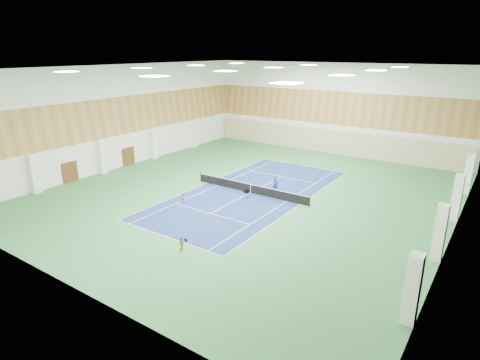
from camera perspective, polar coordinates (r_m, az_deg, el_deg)
name	(u,v)px	position (r m, az deg, el deg)	size (l,w,h in m)	color
ground	(250,193)	(39.98, 1.50, -1.85)	(40.00, 40.00, 0.00)	#2F6D3A
room_shell	(251,134)	(38.34, 1.58, 6.61)	(36.00, 40.00, 12.00)	white
wood_cladding	(251,113)	(38.00, 1.60, 9.57)	(36.00, 40.00, 8.00)	#B17B41
ceiling_light_grid	(252,69)	(37.61, 1.66, 15.48)	(21.40, 25.40, 0.06)	white
court_surface	(250,193)	(39.97, 1.50, -1.84)	(10.97, 23.77, 0.01)	navy
tennis_balls_scatter	(250,192)	(39.96, 1.50, -1.79)	(10.57, 22.77, 0.07)	#D6F129
tennis_net	(251,188)	(39.79, 1.51, -1.10)	(12.80, 0.10, 1.10)	black
back_curtain	(329,141)	(56.51, 12.55, 5.38)	(35.40, 0.16, 3.20)	#C6B793
door_left_a	(70,172)	(46.69, -23.02, 1.05)	(0.08, 1.80, 2.20)	#593319
door_left_b	(128,156)	(51.20, -15.58, 3.26)	(0.08, 1.80, 2.20)	#593319
coach	(275,184)	(40.35, 5.00, -0.52)	(0.58, 0.38, 1.59)	#204796
child_court	(183,197)	(37.75, -8.10, -2.44)	(0.49, 0.38, 1.01)	gray
child_apron	(181,243)	(29.15, -8.35, -8.83)	(0.62, 0.26, 1.06)	tan
ball_cart	(247,194)	(38.45, 0.99, -2.01)	(0.48, 0.48, 0.83)	black
cone_svc_a	(179,203)	(37.63, -8.64, -3.21)	(0.17, 0.17, 0.19)	#FF510D
cone_svc_b	(201,209)	(35.84, -5.62, -4.16)	(0.20, 0.20, 0.22)	#F94E0D
cone_svc_c	(217,218)	(34.07, -3.26, -5.35)	(0.17, 0.17, 0.19)	#F2550C
cone_svc_d	(239,224)	(32.82, -0.16, -6.21)	(0.23, 0.23, 0.25)	#FD4B0D
cone_base_a	(128,221)	(34.49, -15.61, -5.70)	(0.21, 0.21, 0.23)	#FF620D
cone_base_b	(153,230)	(32.47, -12.27, -6.94)	(0.23, 0.23, 0.25)	#EA590C
cone_base_c	(175,237)	(30.99, -9.18, -8.00)	(0.23, 0.23, 0.25)	#E63C0C
cone_base_d	(204,248)	(29.21, -5.13, -9.60)	(0.18, 0.18, 0.20)	#DB3E0B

